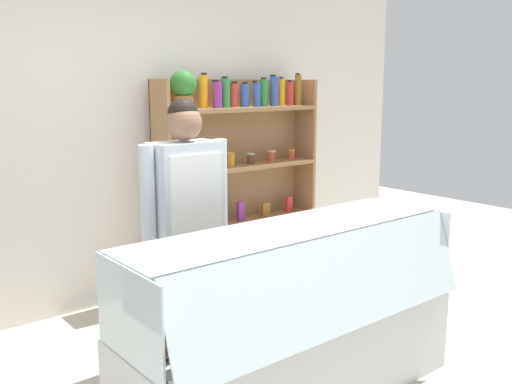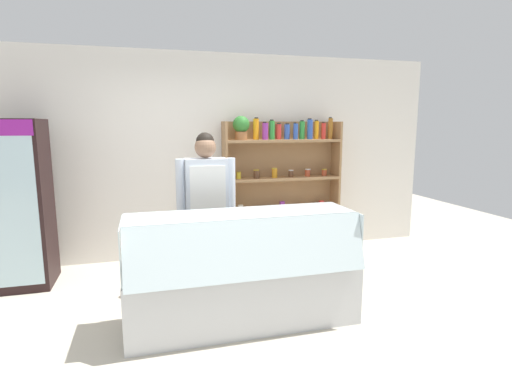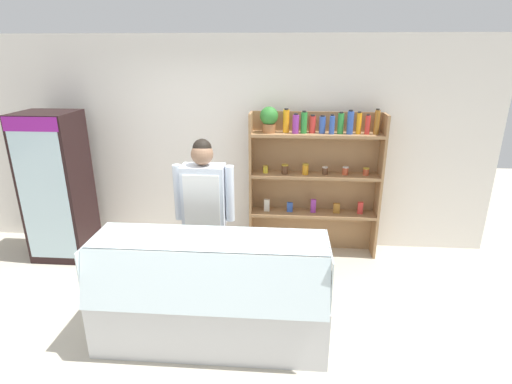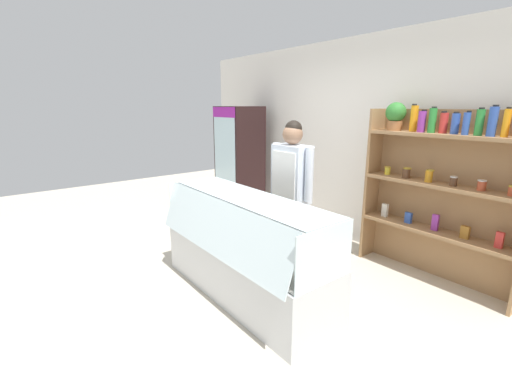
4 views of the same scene
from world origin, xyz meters
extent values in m
plane|color=beige|center=(0.00, 0.00, 0.00)|extent=(12.00, 12.00, 0.00)
cube|color=white|center=(0.00, 2.00, 1.35)|extent=(6.80, 0.10, 2.70)
cube|color=black|center=(-2.02, 1.42, 0.92)|extent=(0.67, 0.59, 1.83)
cube|color=silver|center=(-2.02, 1.12, 0.92)|extent=(0.59, 0.01, 1.63)
cube|color=#8C1E8C|center=(-2.02, 1.11, 1.74)|extent=(0.63, 0.01, 0.16)
cylinder|color=#9E6623|center=(-2.21, 1.18, 0.35)|extent=(0.06, 0.06, 0.20)
cylinder|color=#9E6623|center=(-2.02, 1.18, 0.34)|extent=(0.06, 0.06, 0.17)
cylinder|color=purple|center=(-1.84, 1.18, 0.35)|extent=(0.06, 0.06, 0.20)
cylinder|color=#9E6623|center=(-2.21, 1.18, 0.82)|extent=(0.07, 0.07, 0.19)
cylinder|color=#2D8C38|center=(-2.02, 1.18, 0.82)|extent=(0.05, 0.05, 0.19)
cylinder|color=orange|center=(-1.84, 1.18, 0.82)|extent=(0.07, 0.07, 0.18)
cylinder|color=purple|center=(-2.23, 1.18, 1.30)|extent=(0.05, 0.05, 0.19)
cylinder|color=#9E6623|center=(-2.09, 1.18, 1.31)|extent=(0.05, 0.05, 0.21)
cylinder|color=#3356B2|center=(-1.95, 1.18, 1.30)|extent=(0.06, 0.06, 0.20)
cylinder|color=silver|center=(-1.82, 1.18, 1.28)|extent=(0.05, 0.05, 0.14)
cube|color=#9E754C|center=(1.14, 1.84, 0.91)|extent=(1.61, 0.02, 1.81)
cube|color=#9E754C|center=(0.35, 1.70, 0.91)|extent=(0.03, 0.28, 1.81)
cube|color=#9E754C|center=(1.93, 1.70, 0.91)|extent=(0.03, 0.28, 1.81)
cube|color=#9E754C|center=(1.14, 1.70, 0.54)|extent=(1.55, 0.28, 0.04)
cube|color=#9E754C|center=(1.14, 1.70, 1.05)|extent=(1.55, 0.28, 0.04)
cube|color=#9E754C|center=(1.14, 1.70, 1.56)|extent=(1.55, 0.28, 0.04)
cylinder|color=#996038|center=(0.57, 1.70, 1.63)|extent=(0.16, 0.16, 0.11)
sphere|color=#2F782D|center=(0.57, 1.70, 1.78)|extent=(0.22, 0.22, 0.22)
cylinder|color=orange|center=(0.77, 1.72, 1.71)|extent=(0.08, 0.08, 0.27)
cylinder|color=black|center=(0.77, 1.70, 1.86)|extent=(0.05, 0.05, 0.02)
cylinder|color=purple|center=(0.89, 1.68, 1.68)|extent=(0.08, 0.08, 0.22)
cylinder|color=black|center=(0.89, 1.70, 1.80)|extent=(0.05, 0.05, 0.02)
cylinder|color=#2D8C38|center=(0.98, 1.69, 1.70)|extent=(0.08, 0.08, 0.25)
cylinder|color=black|center=(0.98, 1.70, 1.83)|extent=(0.05, 0.05, 0.02)
cylinder|color=red|center=(1.08, 1.72, 1.68)|extent=(0.08, 0.08, 0.20)
cylinder|color=black|center=(1.08, 1.70, 1.79)|extent=(0.05, 0.05, 0.02)
cylinder|color=#3356B2|center=(1.20, 1.71, 1.68)|extent=(0.08, 0.08, 0.20)
cylinder|color=black|center=(1.20, 1.70, 1.78)|extent=(0.05, 0.05, 0.02)
cylinder|color=#3356B2|center=(1.31, 1.68, 1.68)|extent=(0.06, 0.06, 0.21)
cylinder|color=black|center=(1.31, 1.70, 1.79)|extent=(0.04, 0.04, 0.02)
cylinder|color=#2D8C38|center=(1.41, 1.70, 1.70)|extent=(0.07, 0.07, 0.24)
cylinder|color=black|center=(1.41, 1.70, 1.82)|extent=(0.05, 0.05, 0.02)
cylinder|color=#3356B2|center=(1.52, 1.69, 1.71)|extent=(0.08, 0.08, 0.26)
cylinder|color=black|center=(1.52, 1.70, 1.85)|extent=(0.05, 0.05, 0.02)
cylinder|color=orange|center=(1.62, 1.70, 1.70)|extent=(0.06, 0.06, 0.24)
cylinder|color=black|center=(1.62, 1.70, 1.83)|extent=(0.04, 0.04, 0.02)
cylinder|color=red|center=(1.72, 1.69, 1.68)|extent=(0.06, 0.06, 0.22)
cylinder|color=black|center=(1.72, 1.70, 1.80)|extent=(0.04, 0.04, 0.02)
cylinder|color=#9E6623|center=(1.82, 1.69, 1.72)|extent=(0.06, 0.06, 0.28)
cylinder|color=black|center=(1.82, 1.70, 1.86)|extent=(0.04, 0.04, 0.02)
cylinder|color=yellow|center=(0.53, 1.71, 1.11)|extent=(0.06, 0.06, 0.08)
cylinder|color=gold|center=(0.53, 1.70, 1.16)|extent=(0.07, 0.07, 0.01)
cylinder|color=brown|center=(0.77, 1.69, 1.12)|extent=(0.08, 0.08, 0.10)
cylinder|color=gold|center=(0.77, 1.70, 1.18)|extent=(0.08, 0.08, 0.01)
cylinder|color=orange|center=(1.02, 1.69, 1.13)|extent=(0.07, 0.07, 0.12)
cylinder|color=gold|center=(1.02, 1.70, 1.19)|extent=(0.08, 0.08, 0.01)
cylinder|color=brown|center=(1.26, 1.70, 1.11)|extent=(0.07, 0.07, 0.08)
cylinder|color=silver|center=(1.26, 1.70, 1.16)|extent=(0.07, 0.07, 0.01)
cylinder|color=#BF4C2D|center=(1.51, 1.71, 1.11)|extent=(0.08, 0.08, 0.09)
cylinder|color=silver|center=(1.51, 1.70, 1.17)|extent=(0.08, 0.08, 0.01)
cylinder|color=#BF4C2D|center=(1.76, 1.71, 1.11)|extent=(0.07, 0.07, 0.08)
cylinder|color=gold|center=(1.76, 1.70, 1.16)|extent=(0.07, 0.07, 0.01)
cube|color=silver|center=(0.55, 1.70, 0.64)|extent=(0.07, 0.04, 0.16)
cube|color=#3356B2|center=(0.85, 1.70, 0.62)|extent=(0.07, 0.04, 0.12)
cube|color=purple|center=(1.14, 1.70, 0.65)|extent=(0.07, 0.04, 0.17)
cube|color=#9E6623|center=(1.44, 1.70, 0.63)|extent=(0.08, 0.04, 0.13)
cube|color=red|center=(1.73, 1.70, 0.64)|extent=(0.06, 0.04, 0.15)
cube|color=silver|center=(0.15, -0.07, 0.28)|extent=(2.03, 0.66, 0.55)
cube|color=white|center=(0.15, -0.07, 0.57)|extent=(1.97, 0.60, 0.03)
cube|color=silver|center=(0.15, -0.38, 0.78)|extent=(1.99, 0.16, 0.47)
cube|color=silver|center=(0.15, -0.02, 1.00)|extent=(1.99, 0.50, 0.01)
cube|color=silver|center=(-0.85, -0.07, 0.78)|extent=(0.01, 0.62, 0.45)
cube|color=silver|center=(1.16, -0.07, 0.78)|extent=(0.01, 0.62, 0.45)
cube|color=tan|center=(-0.70, 0.01, 0.61)|extent=(0.16, 0.13, 0.06)
cube|color=white|center=(-0.70, -0.19, 0.61)|extent=(0.05, 0.03, 0.02)
cube|color=tan|center=(-0.48, 0.01, 0.61)|extent=(0.16, 0.14, 0.06)
cube|color=white|center=(-0.48, -0.19, 0.61)|extent=(0.05, 0.03, 0.02)
cube|color=beige|center=(-0.27, 0.01, 0.61)|extent=(0.16, 0.12, 0.05)
cube|color=white|center=(-0.27, -0.19, 0.61)|extent=(0.05, 0.03, 0.02)
cube|color=tan|center=(-0.06, 0.01, 0.61)|extent=(0.16, 0.12, 0.05)
cube|color=white|center=(-0.06, -0.19, 0.61)|extent=(0.05, 0.03, 0.02)
cube|color=beige|center=(0.15, 0.01, 0.61)|extent=(0.17, 0.13, 0.05)
cube|color=white|center=(0.15, -0.19, 0.61)|extent=(0.05, 0.03, 0.02)
cube|color=tan|center=(0.37, 0.01, 0.61)|extent=(0.17, 0.14, 0.04)
cube|color=white|center=(0.37, -0.19, 0.61)|extent=(0.05, 0.03, 0.02)
cube|color=beige|center=(0.58, 0.01, 0.61)|extent=(0.16, 0.12, 0.05)
cube|color=white|center=(0.58, -0.19, 0.61)|extent=(0.05, 0.03, 0.02)
cube|color=tan|center=(0.79, 0.01, 0.61)|extent=(0.16, 0.14, 0.05)
cube|color=white|center=(0.79, -0.19, 0.61)|extent=(0.05, 0.03, 0.02)
cube|color=tan|center=(1.00, 0.01, 0.61)|extent=(0.16, 0.13, 0.06)
cube|color=white|center=(1.00, -0.19, 0.61)|extent=(0.05, 0.03, 0.02)
cylinder|color=#A35B4C|center=(-0.68, -0.17, 0.66)|extent=(0.20, 0.17, 0.15)
cylinder|color=#A35B4C|center=(-0.46, -0.17, 0.65)|extent=(0.17, 0.15, 0.13)
cylinder|color=white|center=(0.66, -0.15, 0.68)|extent=(0.07, 0.07, 0.18)
cylinder|color=white|center=(0.76, -0.15, 0.68)|extent=(0.07, 0.07, 0.19)
cylinder|color=#383D51|center=(-0.14, 0.73, 0.39)|extent=(0.13, 0.13, 0.78)
cylinder|color=#383D51|center=(0.05, 0.73, 0.39)|extent=(0.13, 0.13, 0.78)
cube|color=silver|center=(-0.04, 0.73, 1.11)|extent=(0.43, 0.24, 0.65)
cube|color=white|center=(-0.04, 0.60, 0.76)|extent=(0.36, 0.01, 1.21)
cylinder|color=silver|center=(-0.31, 0.73, 1.14)|extent=(0.09, 0.09, 0.58)
cylinder|color=silver|center=(0.22, 0.73, 1.14)|extent=(0.09, 0.09, 0.58)
sphere|color=#8C664C|center=(-0.04, 0.73, 1.54)|extent=(0.22, 0.22, 0.22)
sphere|color=black|center=(-0.04, 0.74, 1.60)|extent=(0.19, 0.19, 0.19)
camera|label=1|loc=(-1.91, -2.25, 1.78)|focal=40.00mm
camera|label=2|loc=(-0.64, -3.37, 1.77)|focal=28.00mm
camera|label=3|loc=(0.78, -3.03, 2.50)|focal=28.00mm
camera|label=4|loc=(2.67, -1.90, 1.85)|focal=24.00mm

